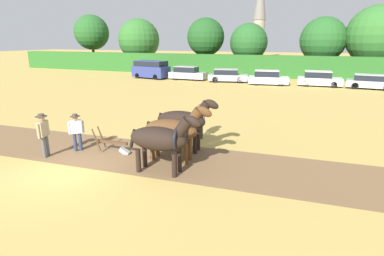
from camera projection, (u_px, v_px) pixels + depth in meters
The scene contains 23 objects.
ground_plane at pixel (68, 172), 10.81m from camera, with size 240.00×240.00×0.00m, color tan.
plowed_furrow_strip at pixel (70, 147), 13.40m from camera, with size 32.45×3.56×0.01m, color brown.
hedgerow at pixel (247, 66), 39.22m from camera, with size 76.09×1.29×2.77m, color #286023.
tree_far_left at pixel (92, 32), 51.27m from camera, with size 5.83×5.83×8.82m.
tree_left at pixel (139, 40), 49.26m from camera, with size 6.71×6.71×8.03m.
tree_center_left at pixel (206, 37), 43.04m from camera, with size 5.35×5.35×7.73m.
tree_center at pixel (249, 42), 41.60m from camera, with size 5.19×5.19×6.91m.
tree_center_right at pixel (323, 40), 38.91m from camera, with size 5.84×5.84×7.56m.
tree_right at pixel (377, 35), 36.56m from camera, with size 7.13×7.13×8.77m.
church_spire at pixel (260, 13), 77.33m from camera, with size 3.32×3.32×21.57m.
draft_horse_lead_left at pixel (161, 139), 10.49m from camera, with size 2.80×1.03×2.27m.
draft_horse_lead_right at pixel (174, 130), 11.57m from camera, with size 2.87×1.01×2.34m.
draft_horse_trail_left at pixel (184, 121), 12.63m from camera, with size 2.84×0.99×2.38m.
plow at pixel (115, 145), 12.62m from camera, with size 1.66×0.48×1.13m.
farmer_at_plow at pixel (76, 130), 12.67m from camera, with size 0.48×0.48×1.63m.
farmer_beside_team at pixel (200, 119), 14.35m from camera, with size 0.53×0.45×1.66m.
farmer_onlooker_left at pixel (43, 132), 11.97m from camera, with size 0.45×0.68×1.80m.
parked_van at pixel (151, 69), 37.34m from camera, with size 4.88×2.81×2.18m.
parked_car_left at pixel (187, 73), 36.02m from camera, with size 4.49×1.82×1.60m.
parked_car_center_left at pixel (227, 76), 34.12m from camera, with size 4.66×2.63×1.47m.
parked_car_center at pixel (268, 78), 31.92m from camera, with size 4.31×2.22×1.54m.
parked_car_center_right at pixel (319, 79), 30.98m from camera, with size 4.35×2.01×1.55m.
parked_car_right at pixel (370, 82), 29.19m from camera, with size 4.39×2.21×1.41m.
Camera 1 is at (7.78, -7.61, 4.58)m, focal length 28.00 mm.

